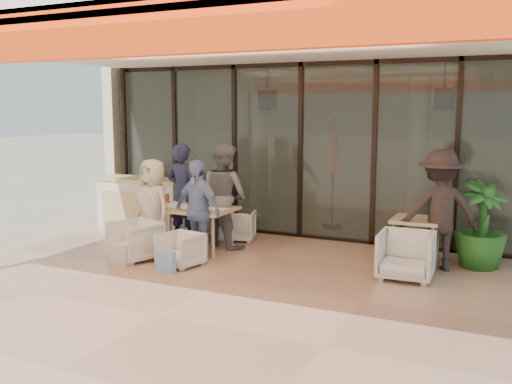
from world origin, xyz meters
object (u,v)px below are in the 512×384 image
(dining_table, at_px, (190,210))
(chair_near_right, at_px, (181,248))
(diner_navy, at_px, (183,193))
(diner_cream, at_px, (153,207))
(side_chair, at_px, (406,253))
(host_counter, at_px, (143,204))
(chair_far_right, at_px, (238,225))
(diner_periwinkle, at_px, (197,210))
(chair_far_left, at_px, (198,220))
(side_table, at_px, (416,225))
(diner_grey, at_px, (225,196))
(potted_palm, at_px, (481,225))
(chair_near_left, at_px, (135,239))
(standing_woman, at_px, (439,211))

(dining_table, distance_m, chair_near_right, 1.12)
(diner_navy, xyz_separation_m, diner_cream, (-0.00, -0.90, -0.10))
(side_chair, bearing_deg, host_counter, 165.82)
(chair_far_right, relative_size, chair_near_right, 1.04)
(diner_cream, height_order, diner_periwinkle, diner_periwinkle)
(dining_table, height_order, diner_cream, diner_cream)
(host_counter, distance_m, chair_far_left, 1.27)
(chair_far_right, xyz_separation_m, side_table, (3.20, -0.34, 0.33))
(dining_table, relative_size, chair_far_right, 2.48)
(diner_grey, distance_m, potted_palm, 4.12)
(host_counter, bearing_deg, diner_navy, -21.95)
(chair_near_left, height_order, diner_navy, diner_navy)
(chair_far_left, height_order, diner_periwinkle, diner_periwinkle)
(chair_near_right, relative_size, diner_grey, 0.32)
(chair_far_right, height_order, diner_cream, diner_cream)
(standing_woman, height_order, potted_palm, standing_woman)
(chair_near_left, height_order, diner_cream, diner_cream)
(dining_table, bearing_deg, chair_near_left, -113.43)
(host_counter, height_order, standing_woman, standing_woman)
(side_chair, bearing_deg, side_table, 87.46)
(diner_navy, height_order, diner_cream, diner_navy)
(host_counter, xyz_separation_m, diner_cream, (1.25, -1.40, 0.26))
(chair_near_left, distance_m, diner_cream, 0.66)
(chair_far_right, bearing_deg, chair_far_left, -17.53)
(side_table, distance_m, side_chair, 0.79)
(chair_far_right, relative_size, diner_grey, 0.34)
(chair_near_right, xyz_separation_m, side_chair, (3.20, 0.81, 0.09))
(potted_palm, bearing_deg, chair_far_right, 179.29)
(chair_near_left, distance_m, potted_palm, 5.27)
(chair_far_left, xyz_separation_m, chair_far_right, (0.84, 0.00, -0.00))
(chair_far_right, xyz_separation_m, diner_cream, (-0.84, -1.40, 0.48))
(chair_far_right, relative_size, diner_cream, 0.38)
(host_counter, xyz_separation_m, standing_woman, (5.63, -0.43, 0.37))
(diner_navy, bearing_deg, host_counter, -17.47)
(diner_grey, bearing_deg, side_chair, -170.44)
(chair_far_left, height_order, side_table, side_table)
(diner_grey, height_order, side_chair, diner_grey)
(host_counter, distance_m, dining_table, 1.92)
(chair_far_left, bearing_deg, host_counter, -6.20)
(side_table, bearing_deg, diner_grey, -177.06)
(diner_grey, height_order, diner_periwinkle, diner_grey)
(side_table, relative_size, potted_palm, 0.55)
(host_counter, xyz_separation_m, side_table, (5.29, -0.34, 0.11))
(host_counter, height_order, chair_near_left, host_counter)
(chair_far_right, bearing_deg, potted_palm, 161.76)
(chair_near_left, height_order, diner_periwinkle, diner_periwinkle)
(diner_navy, height_order, side_chair, diner_navy)
(diner_navy, bearing_deg, diner_periwinkle, 137.51)
(diner_periwinkle, xyz_separation_m, side_chair, (3.20, 0.31, -0.42))
(standing_woman, bearing_deg, chair_far_right, -31.17)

